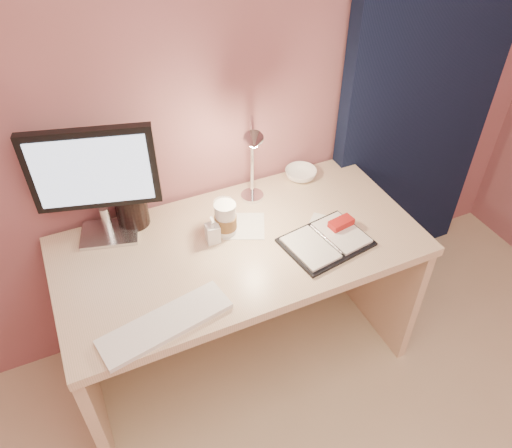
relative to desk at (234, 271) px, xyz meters
name	(u,v)px	position (x,y,z in m)	size (l,w,h in m)	color
room	(412,68)	(0.95, 0.24, 0.63)	(3.50, 3.50, 3.50)	#C6B28E
desk	(234,271)	(0.00, 0.00, 0.00)	(1.40, 0.70, 0.73)	beige
monitor	(95,176)	(-0.44, 0.18, 0.51)	(0.44, 0.21, 0.48)	silver
keyboard	(166,323)	(-0.37, -0.33, 0.23)	(0.44, 0.13, 0.02)	white
planner	(327,240)	(0.31, -0.21, 0.24)	(0.35, 0.28, 0.05)	black
paper_a	(325,226)	(0.35, -0.13, 0.23)	(0.13, 0.13, 0.00)	silver
paper_b	(244,226)	(0.05, 0.01, 0.23)	(0.16, 0.16, 0.00)	silver
coffee_cup	(226,219)	(-0.02, 0.01, 0.29)	(0.09, 0.09, 0.14)	white
clear_cup	(224,215)	(-0.02, 0.03, 0.29)	(0.08, 0.08, 0.13)	white
bowl	(301,174)	(0.42, 0.21, 0.25)	(0.14, 0.14, 0.04)	white
lotion_bottle	(212,230)	(-0.09, -0.02, 0.28)	(0.05, 0.05, 0.11)	white
dark_jar	(131,205)	(-0.34, 0.21, 0.32)	(0.13, 0.13, 0.18)	black
desk_lamp	(271,156)	(0.20, 0.07, 0.48)	(0.16, 0.25, 0.41)	silver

